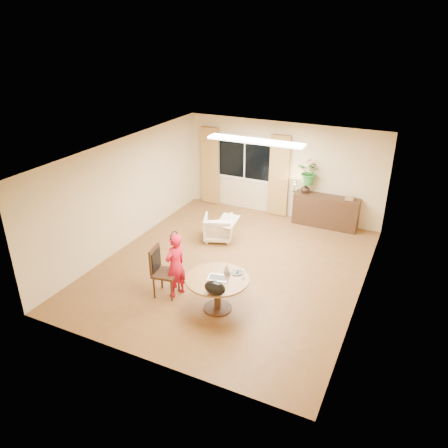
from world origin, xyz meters
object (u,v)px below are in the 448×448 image
Objects in this scene: dining_chair at (166,272)px; child at (175,265)px; armchair at (218,228)px; dining_table at (217,285)px; sideboard at (325,211)px.

dining_chair is 0.25m from child.
child is 1.93× the size of armchair.
dining_chair reaches higher than armchair.
child is at bearing 175.50° from dining_table.
dining_chair is 1.49× the size of armchair.
armchair is at bearing 116.04° from dining_table.
dining_table is 1.70× the size of armchair.
dining_table is at bearing 94.68° from armchair.
armchair is (-0.15, 2.62, -0.20)m from dining_chair.
child is (0.18, 0.09, 0.15)m from dining_chair.
dining_chair is at bearing -49.24° from child.
dining_table reaches higher than armchair.
child reaches higher than dining_table.
armchair is at bearing 84.05° from dining_chair.
sideboard is at bearing 78.45° from dining_table.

